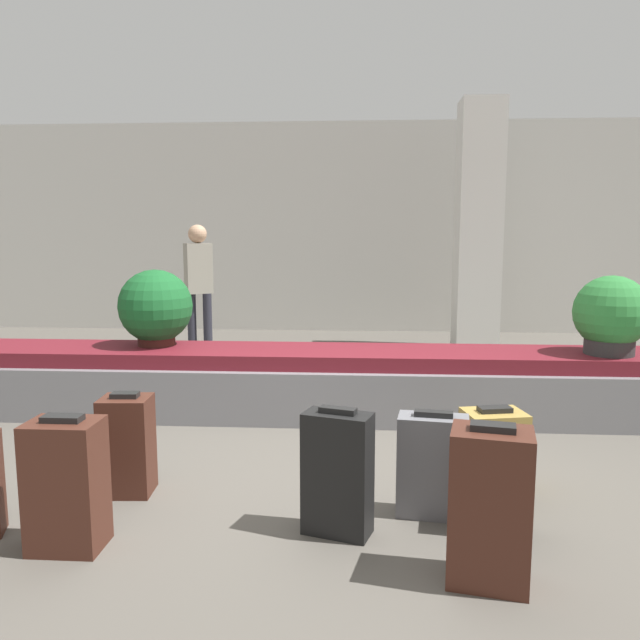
{
  "coord_description": "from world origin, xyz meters",
  "views": [
    {
      "loc": [
        0.33,
        -3.88,
        1.54
      ],
      "look_at": [
        0.0,
        1.28,
        0.81
      ],
      "focal_mm": 35.0,
      "sensor_mm": 36.0,
      "label": 1
    }
  ],
  "objects_px": {
    "suitcase_6": "(432,465)",
    "potted_plant_1": "(611,316)",
    "suitcase_0": "(338,473)",
    "suitcase_1": "(66,485)",
    "suitcase_7": "(505,486)",
    "traveler_0": "(199,278)",
    "potted_plant_0": "(155,308)",
    "suitcase_2": "(493,450)",
    "suitcase_3": "(490,507)",
    "pillar": "(478,227)",
    "suitcase_5": "(127,445)"
  },
  "relations": [
    {
      "from": "suitcase_0",
      "to": "suitcase_7",
      "type": "xyz_separation_m",
      "value": [
        0.85,
        0.05,
        -0.06
      ]
    },
    {
      "from": "suitcase_7",
      "to": "potted_plant_0",
      "type": "bearing_deg",
      "value": 147.12
    },
    {
      "from": "suitcase_1",
      "to": "suitcase_3",
      "type": "relative_size",
      "value": 0.93
    },
    {
      "from": "suitcase_5",
      "to": "suitcase_7",
      "type": "height_order",
      "value": "suitcase_5"
    },
    {
      "from": "suitcase_5",
      "to": "pillar",
      "type": "bearing_deg",
      "value": 55.37
    },
    {
      "from": "suitcase_3",
      "to": "suitcase_7",
      "type": "height_order",
      "value": "suitcase_3"
    },
    {
      "from": "suitcase_7",
      "to": "suitcase_3",
      "type": "bearing_deg",
      "value": -102.59
    },
    {
      "from": "pillar",
      "to": "potted_plant_0",
      "type": "height_order",
      "value": "pillar"
    },
    {
      "from": "pillar",
      "to": "potted_plant_0",
      "type": "bearing_deg",
      "value": -137.55
    },
    {
      "from": "suitcase_1",
      "to": "suitcase_3",
      "type": "distance_m",
      "value": 2.0
    },
    {
      "from": "pillar",
      "to": "suitcase_5",
      "type": "height_order",
      "value": "pillar"
    },
    {
      "from": "suitcase_3",
      "to": "suitcase_0",
      "type": "bearing_deg",
      "value": 160.82
    },
    {
      "from": "suitcase_3",
      "to": "suitcase_6",
      "type": "distance_m",
      "value": 0.68
    },
    {
      "from": "potted_plant_0",
      "to": "suitcase_5",
      "type": "bearing_deg",
      "value": -77.29
    },
    {
      "from": "potted_plant_0",
      "to": "suitcase_6",
      "type": "bearing_deg",
      "value": -42.41
    },
    {
      "from": "suitcase_2",
      "to": "suitcase_5",
      "type": "distance_m",
      "value": 2.18
    },
    {
      "from": "suitcase_7",
      "to": "potted_plant_1",
      "type": "distance_m",
      "value": 2.46
    },
    {
      "from": "suitcase_1",
      "to": "suitcase_2",
      "type": "relative_size",
      "value": 1.31
    },
    {
      "from": "suitcase_1",
      "to": "suitcase_5",
      "type": "bearing_deg",
      "value": 85.45
    },
    {
      "from": "suitcase_6",
      "to": "potted_plant_1",
      "type": "relative_size",
      "value": 0.92
    },
    {
      "from": "suitcase_6",
      "to": "potted_plant_1",
      "type": "height_order",
      "value": "potted_plant_1"
    },
    {
      "from": "potted_plant_0",
      "to": "potted_plant_1",
      "type": "height_order",
      "value": "potted_plant_0"
    },
    {
      "from": "suitcase_0",
      "to": "suitcase_7",
      "type": "distance_m",
      "value": 0.86
    },
    {
      "from": "suitcase_0",
      "to": "potted_plant_1",
      "type": "xyz_separation_m",
      "value": [
        2.12,
        2.07,
        0.55
      ]
    },
    {
      "from": "suitcase_3",
      "to": "suitcase_5",
      "type": "relative_size",
      "value": 1.18
    },
    {
      "from": "suitcase_5",
      "to": "suitcase_6",
      "type": "height_order",
      "value": "suitcase_5"
    },
    {
      "from": "suitcase_0",
      "to": "suitcase_3",
      "type": "bearing_deg",
      "value": -13.53
    },
    {
      "from": "suitcase_0",
      "to": "suitcase_1",
      "type": "xyz_separation_m",
      "value": [
        -1.31,
        -0.24,
        0.0
      ]
    },
    {
      "from": "suitcase_2",
      "to": "suitcase_7",
      "type": "xyz_separation_m",
      "value": [
        -0.06,
        -0.56,
        0.01
      ]
    },
    {
      "from": "suitcase_2",
      "to": "potted_plant_1",
      "type": "distance_m",
      "value": 2.0
    },
    {
      "from": "suitcase_1",
      "to": "suitcase_2",
      "type": "bearing_deg",
      "value": 20.8
    },
    {
      "from": "suitcase_1",
      "to": "suitcase_0",
      "type": "bearing_deg",
      "value": 10.15
    },
    {
      "from": "potted_plant_1",
      "to": "pillar",
      "type": "bearing_deg",
      "value": 98.93
    },
    {
      "from": "suitcase_2",
      "to": "suitcase_5",
      "type": "xyz_separation_m",
      "value": [
        -2.17,
        -0.19,
        0.05
      ]
    },
    {
      "from": "suitcase_7",
      "to": "potted_plant_0",
      "type": "height_order",
      "value": "potted_plant_0"
    },
    {
      "from": "suitcase_0",
      "to": "suitcase_6",
      "type": "bearing_deg",
      "value": 43.19
    },
    {
      "from": "suitcase_3",
      "to": "potted_plant_0",
      "type": "bearing_deg",
      "value": 143.47
    },
    {
      "from": "suitcase_0",
      "to": "suitcase_5",
      "type": "height_order",
      "value": "suitcase_0"
    },
    {
      "from": "suitcase_7",
      "to": "potted_plant_0",
      "type": "relative_size",
      "value": 0.81
    },
    {
      "from": "suitcase_6",
      "to": "suitcase_1",
      "type": "bearing_deg",
      "value": -156.89
    },
    {
      "from": "suitcase_5",
      "to": "suitcase_3",
      "type": "bearing_deg",
      "value": -26.93
    },
    {
      "from": "suitcase_7",
      "to": "traveler_0",
      "type": "xyz_separation_m",
      "value": [
        -2.75,
        4.53,
        0.71
      ]
    },
    {
      "from": "suitcase_0",
      "to": "suitcase_7",
      "type": "bearing_deg",
      "value": 20.77
    },
    {
      "from": "suitcase_3",
      "to": "suitcase_6",
      "type": "xyz_separation_m",
      "value": [
        -0.17,
        0.65,
        -0.07
      ]
    },
    {
      "from": "suitcase_6",
      "to": "suitcase_2",
      "type": "bearing_deg",
      "value": 50.52
    },
    {
      "from": "pillar",
      "to": "potted_plant_1",
      "type": "relative_size",
      "value": 5.0
    },
    {
      "from": "suitcase_7",
      "to": "suitcase_0",
      "type": "bearing_deg",
      "value": -168.7
    },
    {
      "from": "suitcase_0",
      "to": "suitcase_1",
      "type": "distance_m",
      "value": 1.33
    },
    {
      "from": "suitcase_2",
      "to": "suitcase_7",
      "type": "height_order",
      "value": "suitcase_7"
    },
    {
      "from": "pillar",
      "to": "potted_plant_0",
      "type": "xyz_separation_m",
      "value": [
        -3.29,
        -3.01,
        -0.71
      ]
    }
  ]
}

